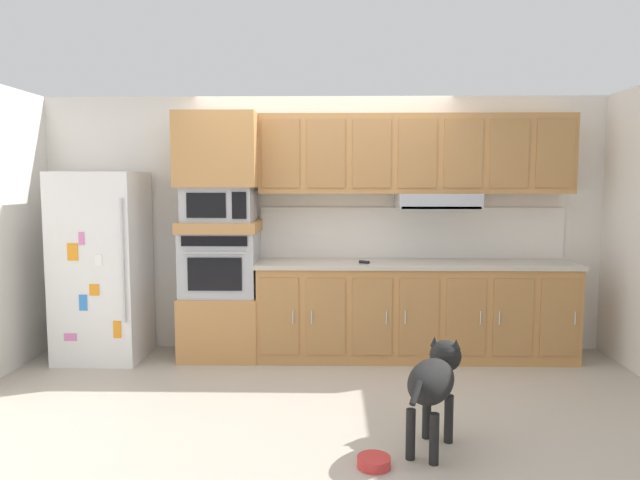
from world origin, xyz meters
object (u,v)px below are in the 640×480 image
built_in_oven (221,263)px  screwdriver (365,262)px  refrigerator (102,266)px  dog_food_bowl (374,462)px  dog (434,379)px  microwave (220,204)px

built_in_oven → screwdriver: (1.36, -0.13, 0.03)m
refrigerator → dog_food_bowl: bearing=-41.4°
dog → dog_food_bowl: 0.63m
dog_food_bowl → dog: bearing=35.7°
refrigerator → built_in_oven: 1.11m
built_in_oven → refrigerator: bearing=-176.5°
built_in_oven → microwave: size_ratio=1.09×
dog_food_bowl → built_in_oven: bearing=120.7°
refrigerator → dog_food_bowl: (2.41, -2.13, -0.85)m
microwave → dog_food_bowl: bearing=-59.3°
screwdriver → dog: 1.89m
microwave → dog_food_bowl: size_ratio=3.22×
refrigerator → dog: bearing=-33.3°
built_in_oven → dog_food_bowl: size_ratio=3.50×
microwave → dog_food_bowl: (1.30, -2.20, -1.43)m
screwdriver → dog: size_ratio=0.20×
built_in_oven → dog_food_bowl: built_in_oven is taller
built_in_oven → screwdriver: bearing=-5.3°
built_in_oven → screwdriver: size_ratio=4.23×
microwave → screwdriver: microwave is taller
refrigerator → microwave: refrigerator is taller
refrigerator → screwdriver: bearing=-1.3°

